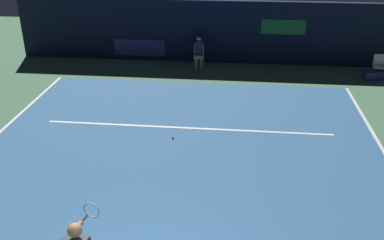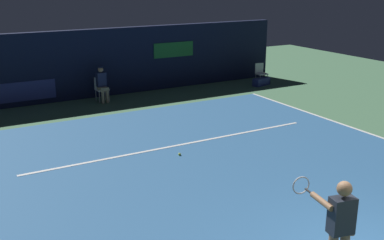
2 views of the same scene
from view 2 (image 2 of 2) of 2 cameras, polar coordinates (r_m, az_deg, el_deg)
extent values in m
plane|color=#4C7A56|center=(11.49, 3.20, -6.16)|extent=(32.43, 32.43, 0.00)
cube|color=#336699|center=(11.49, 3.20, -6.14)|extent=(10.95, 11.82, 0.01)
cube|color=white|center=(14.97, 20.98, -1.69)|extent=(0.10, 11.82, 0.01)
cube|color=white|center=(13.15, -1.68, -3.04)|extent=(8.54, 0.10, 0.01)
cube|color=#141933|center=(18.70, -11.27, 6.72)|extent=(16.07, 0.30, 2.60)
cube|color=navy|center=(18.03, -19.46, 3.26)|extent=(2.20, 0.04, 0.70)
cube|color=#1E6B2D|center=(19.74, -2.22, 8.43)|extent=(1.80, 0.04, 0.60)
cube|color=#1E232D|center=(7.27, 17.53, -10.86)|extent=(0.40, 0.29, 0.56)
sphere|color=#8C6647|center=(7.09, 17.83, -7.85)|extent=(0.22, 0.22, 0.22)
cylinder|color=#8C6647|center=(7.26, 15.32, -9.39)|extent=(0.19, 0.51, 0.09)
cylinder|color=#8C6647|center=(7.45, 18.79, -11.01)|extent=(0.09, 0.09, 0.56)
cylinder|color=black|center=(7.48, 14.05, -8.47)|extent=(0.09, 0.30, 0.03)
torus|color=#B2B2B7|center=(7.70, 12.95, -7.66)|extent=(0.30, 0.08, 0.30)
cube|color=white|center=(17.99, -10.74, 3.62)|extent=(0.47, 0.43, 0.04)
cube|color=white|center=(18.12, -11.03, 4.44)|extent=(0.42, 0.06, 0.42)
cylinder|color=#B2B2B7|center=(17.82, -11.04, 2.71)|extent=(0.03, 0.03, 0.46)
cylinder|color=#B2B2B7|center=(17.96, -9.94, 2.88)|extent=(0.03, 0.03, 0.46)
cylinder|color=#B2B2B7|center=(18.13, -11.46, 2.93)|extent=(0.03, 0.03, 0.46)
cylinder|color=#B2B2B7|center=(18.26, -10.37, 3.09)|extent=(0.03, 0.03, 0.46)
cube|color=tan|center=(17.91, -10.65, 3.69)|extent=(0.35, 0.42, 0.14)
cylinder|color=tan|center=(17.78, -10.64, 2.70)|extent=(0.11, 0.11, 0.46)
cylinder|color=tan|center=(17.84, -10.11, 2.78)|extent=(0.11, 0.11, 0.46)
cube|color=#23284C|center=(17.95, -10.86, 4.79)|extent=(0.35, 0.24, 0.52)
sphere|color=tan|center=(17.87, -10.92, 5.98)|extent=(0.20, 0.20, 0.20)
cylinder|color=#141933|center=(17.86, -10.94, 6.26)|extent=(0.19, 0.19, 0.04)
cube|color=white|center=(20.89, 8.36, 5.50)|extent=(0.46, 0.42, 0.04)
cube|color=white|center=(21.00, 8.07, 6.21)|extent=(0.42, 0.05, 0.42)
cylinder|color=#B2B2B7|center=(20.69, 8.17, 4.78)|extent=(0.03, 0.03, 0.44)
cylinder|color=#B2B2B7|center=(20.90, 9.02, 4.86)|extent=(0.03, 0.03, 0.44)
cylinder|color=#B2B2B7|center=(20.96, 7.65, 4.96)|extent=(0.03, 0.03, 0.44)
cylinder|color=#B2B2B7|center=(21.17, 8.49, 5.04)|extent=(0.03, 0.03, 0.44)
sphere|color=#CCE033|center=(12.41, -1.50, -4.13)|extent=(0.07, 0.07, 0.07)
cube|color=navy|center=(20.64, 8.32, 4.57)|extent=(0.89, 0.52, 0.32)
camera|label=1|loc=(7.28, 68.78, 17.21)|focal=40.66mm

